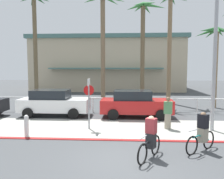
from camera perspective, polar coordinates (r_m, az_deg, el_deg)
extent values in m
plane|color=#424447|center=(18.04, 3.62, -4.66)|extent=(80.00, 80.00, 0.00)
cube|color=#9E9E93|center=(12.36, 3.68, -9.26)|extent=(44.00, 4.00, 0.02)
cube|color=maroon|center=(10.44, 3.72, -11.99)|extent=(44.00, 0.24, 0.03)
cube|color=#BCAD8E|center=(35.63, -0.68, 5.75)|extent=(20.03, 11.54, 6.79)
cube|color=#47706B|center=(35.85, -0.69, 11.59)|extent=(20.63, 12.14, 0.50)
cube|color=#47706B|center=(29.38, -1.57, 5.08)|extent=(14.02, 1.20, 0.16)
cylinder|color=white|center=(16.40, 3.65, -2.12)|extent=(19.01, 0.08, 0.08)
cylinder|color=white|center=(17.93, -19.83, -3.40)|extent=(0.08, 0.08, 1.00)
cylinder|color=white|center=(17.13, -12.49, -3.61)|extent=(0.08, 0.08, 1.00)
cylinder|color=white|center=(16.64, -4.59, -3.76)|extent=(0.08, 0.08, 1.00)
cylinder|color=white|center=(16.48, 3.64, -3.84)|extent=(0.08, 0.08, 1.00)
cylinder|color=white|center=(16.65, 11.86, -3.85)|extent=(0.08, 0.08, 1.00)
cylinder|color=white|center=(17.16, 19.75, -3.78)|extent=(0.08, 0.08, 1.00)
cylinder|color=gray|center=(12.08, -5.54, -4.33)|extent=(0.08, 0.08, 2.20)
cube|color=white|center=(11.93, -5.60, 1.74)|extent=(0.04, 0.56, 0.36)
cylinder|color=red|center=(11.96, -5.58, -0.17)|extent=(0.52, 0.03, 0.52)
cylinder|color=white|center=(11.48, -19.78, -8.57)|extent=(0.20, 0.20, 0.85)
sphere|color=white|center=(11.38, -19.85, -6.24)|extent=(0.20, 0.20, 0.20)
cylinder|color=#9EA0A5|center=(12.57, 23.40, 7.76)|extent=(0.18, 0.18, 7.50)
cylinder|color=brown|center=(22.40, -17.88, 8.97)|extent=(0.36, 0.36, 9.29)
cone|color=#235B2D|center=(23.51, -16.93, 19.79)|extent=(0.96, 1.34, 0.72)
cone|color=#235B2D|center=(23.93, -18.52, 19.40)|extent=(1.17, 1.70, 0.79)
cylinder|color=#756047|center=(19.01, -2.19, 8.92)|extent=(0.36, 0.36, 8.63)
cone|color=#387F3D|center=(20.35, -0.32, 20.55)|extent=(1.42, 1.67, 0.65)
cone|color=#387F3D|center=(20.30, -2.48, 20.32)|extent=(0.62, 1.44, 0.81)
cylinder|color=brown|center=(19.88, 7.31, 8.10)|extent=(0.36, 0.36, 8.20)
cone|color=#387F3D|center=(20.54, 10.16, 19.06)|extent=(1.90, 0.32, 0.66)
cone|color=#387F3D|center=(21.06, 8.34, 18.52)|extent=(1.04, 1.48, 0.80)
cone|color=#387F3D|center=(20.99, 6.39, 18.80)|extent=(0.98, 1.37, 0.66)
cone|color=#387F3D|center=(20.41, 5.47, 19.05)|extent=(1.44, 0.32, 0.76)
cone|color=#387F3D|center=(19.79, 6.41, 19.55)|extent=(1.08, 1.56, 0.73)
cone|color=#387F3D|center=(19.81, 8.86, 19.73)|extent=(1.13, 1.63, 0.58)
cylinder|color=#846B4C|center=(21.27, 13.57, 9.07)|extent=(0.36, 0.36, 9.13)
cone|color=#2D6B33|center=(22.54, 14.38, 19.94)|extent=(0.95, 1.32, 0.82)
cone|color=#2D6B33|center=(22.54, 12.61, 20.22)|extent=(1.02, 1.44, 0.65)
cylinder|color=#846B4C|center=(19.98, 23.46, 4.58)|extent=(0.36, 0.36, 6.03)
cone|color=#2D6B33|center=(20.87, 24.42, 12.33)|extent=(1.23, 1.43, 0.71)
cone|color=#2D6B33|center=(20.81, 22.58, 12.29)|extent=(0.68, 1.67, 0.79)
cone|color=#2D6B33|center=(20.25, 21.53, 12.54)|extent=(1.62, 1.00, 0.79)
cone|color=#2D6B33|center=(19.60, 22.07, 13.09)|extent=(1.66, 1.02, 0.58)
cone|color=#2D6B33|center=(19.47, 24.03, 12.82)|extent=(0.65, 1.54, 0.74)
cone|color=#2D6B33|center=(19.86, 25.28, 12.55)|extent=(1.07, 1.23, 0.78)
cube|color=white|center=(15.76, -13.52, -3.55)|extent=(4.40, 1.80, 0.80)
cube|color=#1E2328|center=(15.75, -14.45, -1.08)|extent=(2.29, 1.58, 0.56)
cylinder|color=black|center=(16.35, -7.83, -4.56)|extent=(0.66, 0.22, 0.66)
cylinder|color=black|center=(14.61, -9.21, -5.76)|extent=(0.66, 0.22, 0.66)
cylinder|color=black|center=(17.12, -17.14, -4.30)|extent=(0.66, 0.22, 0.66)
cylinder|color=black|center=(15.47, -19.49, -5.38)|extent=(0.66, 0.22, 0.66)
cube|color=red|center=(14.95, 5.87, -3.91)|extent=(4.40, 1.80, 0.80)
cube|color=#1E2328|center=(14.85, 4.93, -1.31)|extent=(2.29, 1.58, 0.56)
cylinder|color=black|center=(16.03, 10.77, -4.80)|extent=(0.66, 0.22, 0.66)
cylinder|color=black|center=(14.27, 11.69, -6.06)|extent=(0.66, 0.22, 0.66)
cylinder|color=black|center=(15.91, 0.63, -4.78)|extent=(0.66, 0.22, 0.66)
cylinder|color=black|center=(14.15, 0.26, -6.05)|extent=(0.66, 0.22, 0.66)
torus|color=black|center=(7.99, 7.29, -15.15)|extent=(0.40, 0.66, 0.72)
torus|color=black|center=(8.94, 10.41, -12.94)|extent=(0.40, 0.66, 0.72)
cylinder|color=black|center=(8.60, 9.55, -12.62)|extent=(0.38, 0.63, 0.35)
cylinder|color=black|center=(8.10, 8.07, -12.70)|extent=(0.23, 0.36, 0.07)
cylinder|color=black|center=(8.50, 9.30, -12.34)|extent=(0.05, 0.05, 0.44)
cylinder|color=silver|center=(7.86, 7.50, -11.27)|extent=(0.28, 0.45, 0.04)
cube|color=#232326|center=(8.48, 9.31, -11.96)|extent=(0.40, 0.42, 0.52)
cube|color=#A33338|center=(8.34, 9.36, -8.54)|extent=(0.42, 0.39, 0.52)
sphere|color=#D6A884|center=(8.29, 9.39, -7.00)|extent=(0.22, 0.22, 0.22)
torus|color=black|center=(9.18, 18.58, -12.64)|extent=(0.58, 0.52, 0.72)
torus|color=black|center=(10.08, 22.14, -11.14)|extent=(0.58, 0.52, 0.72)
cylinder|color=#197F7A|center=(9.76, 21.16, -10.73)|extent=(0.55, 0.49, 0.35)
cylinder|color=#197F7A|center=(9.29, 19.48, -10.59)|extent=(0.32, 0.29, 0.07)
cylinder|color=#197F7A|center=(9.67, 20.88, -10.45)|extent=(0.05, 0.05, 0.44)
cylinder|color=silver|center=(9.07, 18.87, -9.26)|extent=(0.40, 0.36, 0.04)
cube|color=gray|center=(9.65, 20.89, -10.11)|extent=(0.43, 0.42, 0.52)
cube|color=black|center=(9.53, 20.99, -7.09)|extent=(0.42, 0.43, 0.52)
sphere|color=brown|center=(9.48, 21.04, -5.73)|extent=(0.22, 0.22, 0.22)
cylinder|color=gray|center=(12.49, 13.21, -7.43)|extent=(0.40, 0.40, 0.79)
cube|color=#4C7F51|center=(12.35, 13.27, -4.25)|extent=(0.46, 0.37, 0.61)
sphere|color=brown|center=(12.29, 13.32, -2.21)|extent=(0.22, 0.22, 0.22)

